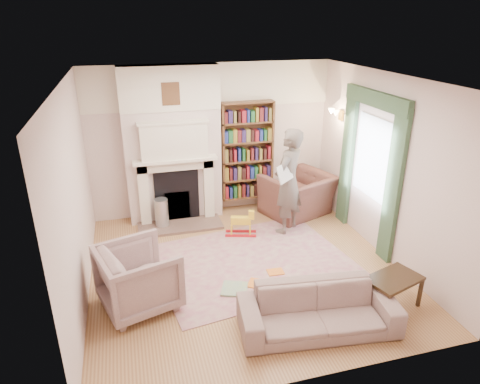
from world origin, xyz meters
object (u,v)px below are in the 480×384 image
object	(u,v)px
armchair_reading	(298,195)
sofa	(318,310)
armchair_left	(139,277)
rocking_horse	(241,223)
man_reading	(288,182)
coffee_table	(392,292)
bookcase	(247,151)
paraffin_heater	(162,213)

from	to	relation	value
armchair_reading	sofa	bearing A→B (deg)	50.81
armchair_left	rocking_horse	bearing A→B (deg)	-66.58
man_reading	coffee_table	distance (m)	2.56
armchair_reading	rocking_horse	distance (m)	1.41
coffee_table	bookcase	bearing A→B (deg)	87.32
bookcase	rocking_horse	xyz separation A→B (m)	(-0.42, -1.10, -0.94)
coffee_table	man_reading	bearing A→B (deg)	84.97
armchair_reading	bookcase	bearing A→B (deg)	-52.87
man_reading	coffee_table	world-z (taller)	man_reading
bookcase	armchair_left	size ratio (longest dim) A/B	1.97
bookcase	rocking_horse	bearing A→B (deg)	-111.13
bookcase	coffee_table	size ratio (longest dim) A/B	2.64
bookcase	coffee_table	xyz separation A→B (m)	(0.95, -3.53, -0.95)
paraffin_heater	rocking_horse	distance (m)	1.45
bookcase	armchair_reading	world-z (taller)	bookcase
armchair_left	bookcase	bearing A→B (deg)	-57.22
bookcase	paraffin_heater	size ratio (longest dim) A/B	3.36
armchair_left	sofa	distance (m)	2.31
armchair_left	sofa	xyz separation A→B (m)	(2.05, -1.04, -0.15)
sofa	man_reading	bearing A→B (deg)	84.15
bookcase	armchair_reading	size ratio (longest dim) A/B	1.54
bookcase	man_reading	world-z (taller)	bookcase
armchair_left	coffee_table	world-z (taller)	armchair_left
armchair_reading	coffee_table	xyz separation A→B (m)	(0.09, -3.00, -0.17)
rocking_horse	coffee_table	bearing A→B (deg)	-43.92
armchair_reading	rocking_horse	bearing A→B (deg)	2.72
man_reading	rocking_horse	size ratio (longest dim) A/B	3.48
rocking_horse	armchair_reading	bearing A→B (deg)	40.54
rocking_horse	paraffin_heater	bearing A→B (deg)	169.22
armchair_left	paraffin_heater	bearing A→B (deg)	-29.99
man_reading	paraffin_heater	bearing A→B (deg)	-59.44
bookcase	armchair_left	bearing A→B (deg)	-130.13
bookcase	rocking_horse	size ratio (longest dim) A/B	3.46
coffee_table	rocking_horse	world-z (taller)	rocking_horse
paraffin_heater	bookcase	bearing A→B (deg)	14.10
armchair_reading	paraffin_heater	world-z (taller)	armchair_reading
sofa	rocking_horse	xyz separation A→B (m)	(-0.26, 2.57, -0.04)
bookcase	paraffin_heater	bearing A→B (deg)	-165.90
armchair_left	rocking_horse	size ratio (longest dim) A/B	1.76
rocking_horse	man_reading	bearing A→B (deg)	14.43
armchair_left	rocking_horse	world-z (taller)	armchair_left
bookcase	man_reading	distance (m)	1.23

